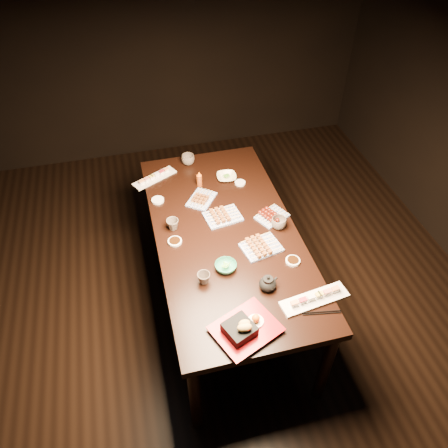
{
  "coord_description": "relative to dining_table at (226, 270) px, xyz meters",
  "views": [
    {
      "loc": [
        -0.44,
        -1.63,
        2.71
      ],
      "look_at": [
        0.07,
        0.36,
        0.77
      ],
      "focal_mm": 35.0,
      "sensor_mm": 36.0,
      "label": 1
    }
  ],
  "objects": [
    {
      "name": "teacup_near_left",
      "position": [
        -0.23,
        -0.37,
        0.41
      ],
      "size": [
        0.08,
        0.08,
        0.07
      ],
      "primitive_type": "imported",
      "rotation": [
        0.0,
        0.0,
        0.11
      ],
      "color": "#51463E",
      "rests_on": "dining_table"
    },
    {
      "name": "teacup_far_left",
      "position": [
        -0.33,
        0.11,
        0.41
      ],
      "size": [
        0.1,
        0.1,
        0.07
      ],
      "primitive_type": "imported",
      "rotation": [
        0.0,
        0.0,
        -0.26
      ],
      "color": "#51463E",
      "rests_on": "dining_table"
    },
    {
      "name": "teacup_mid_right",
      "position": [
        0.34,
        -0.05,
        0.41
      ],
      "size": [
        0.13,
        0.13,
        0.08
      ],
      "primitive_type": "imported",
      "rotation": [
        0.0,
        0.0,
        0.52
      ],
      "color": "#51463E",
      "rests_on": "dining_table"
    },
    {
      "name": "edamame_bowl_green",
      "position": [
        -0.08,
        -0.31,
        0.4
      ],
      "size": [
        0.13,
        0.13,
        0.04
      ],
      "primitive_type": "imported",
      "rotation": [
        0.0,
        0.0,
        -0.01
      ],
      "color": "#297F59",
      "rests_on": "dining_table"
    },
    {
      "name": "teapot",
      "position": [
        0.11,
        -0.5,
        0.42
      ],
      "size": [
        0.15,
        0.15,
        0.1
      ],
      "primitive_type": null,
      "rotation": [
        0.0,
        0.0,
        0.31
      ],
      "color": "black",
      "rests_on": "dining_table"
    },
    {
      "name": "sauce_dish_nw",
      "position": [
        -0.38,
        0.41,
        0.38
      ],
      "size": [
        0.1,
        0.1,
        0.02
      ],
      "primitive_type": "cylinder",
      "rotation": [
        0.0,
        0.0,
        0.19
      ],
      "color": "white",
      "rests_on": "dining_table"
    },
    {
      "name": "sauce_dish_west",
      "position": [
        -0.33,
        -0.02,
        0.38
      ],
      "size": [
        0.09,
        0.09,
        0.02
      ],
      "primitive_type": "cylinder",
      "rotation": [
        0.0,
        0.0,
        0.0
      ],
      "color": "white",
      "rests_on": "dining_table"
    },
    {
      "name": "chopsticks_se",
      "position": [
        0.34,
        -0.74,
        0.38
      ],
      "size": [
        0.21,
        0.05,
        0.01
      ],
      "primitive_type": null,
      "rotation": [
        0.0,
        0.0,
        -0.17
      ],
      "color": "black",
      "rests_on": "dining_table"
    },
    {
      "name": "chopsticks_near",
      "position": [
        -0.07,
        -0.79,
        0.38
      ],
      "size": [
        0.13,
        0.22,
        0.01
      ],
      "primitive_type": null,
      "rotation": [
        0.0,
        0.0,
        1.11
      ],
      "color": "black",
      "rests_on": "dining_table"
    },
    {
      "name": "yakitori_plate_left",
      "position": [
        -0.09,
        0.34,
        0.4
      ],
      "size": [
        0.25,
        0.26,
        0.05
      ],
      "primitive_type": null,
      "rotation": [
        0.0,
        0.0,
        0.93
      ],
      "color": "#828EB6",
      "rests_on": "dining_table"
    },
    {
      "name": "sauce_dish_se",
      "position": [
        0.32,
        -0.35,
        0.38
      ],
      "size": [
        0.1,
        0.1,
        0.02
      ],
      "primitive_type": "cylinder",
      "rotation": [
        0.0,
        0.0,
        -0.21
      ],
      "color": "white",
      "rests_on": "dining_table"
    },
    {
      "name": "sushi_platter_far",
      "position": [
        -0.37,
        0.67,
        0.4
      ],
      "size": [
        0.34,
        0.24,
        0.04
      ],
      "primitive_type": null,
      "rotation": [
        0.0,
        0.0,
        3.63
      ],
      "color": "white",
      "rests_on": "dining_table"
    },
    {
      "name": "tsukune_plate",
      "position": [
        0.33,
        0.06,
        0.4
      ],
      "size": [
        0.24,
        0.22,
        0.05
      ],
      "primitive_type": null,
      "rotation": [
        0.0,
        0.0,
        0.47
      ],
      "color": "#828EB6",
      "rests_on": "dining_table"
    },
    {
      "name": "teacup_far_right",
      "position": [
        -0.1,
        0.79,
        0.41
      ],
      "size": [
        0.1,
        0.1,
        0.08
      ],
      "primitive_type": "imported",
      "rotation": [
        0.0,
        0.0,
        -0.05
      ],
      "color": "#51463E",
      "rests_on": "dining_table"
    },
    {
      "name": "tempura_tray",
      "position": [
        -0.08,
        -0.74,
        0.43
      ],
      "size": [
        0.4,
        0.37,
        0.12
      ],
      "primitive_type": null,
      "rotation": [
        0.0,
        0.0,
        0.4
      ],
      "color": "black",
      "rests_on": "dining_table"
    },
    {
      "name": "sauce_dish_east",
      "position": [
        0.22,
        0.46,
        0.38
      ],
      "size": [
        0.1,
        0.1,
        0.01
      ],
      "primitive_type": "cylinder",
      "rotation": [
        0.0,
        0.0,
        0.29
      ],
      "color": "white",
      "rests_on": "dining_table"
    },
    {
      "name": "yakitori_plate_center",
      "position": [
        0.01,
        0.13,
        0.4
      ],
      "size": [
        0.26,
        0.2,
        0.06
      ],
      "primitive_type": null,
      "rotation": [
        0.0,
        0.0,
        0.15
      ],
      "color": "#828EB6",
      "rests_on": "dining_table"
    },
    {
      "name": "sushi_platter_near",
      "position": [
        0.34,
        -0.65,
        0.4
      ],
      "size": [
        0.4,
        0.16,
        0.05
      ],
      "primitive_type": null,
      "rotation": [
        0.0,
        0.0,
        0.14
      ],
      "color": "white",
      "rests_on": "dining_table"
    },
    {
      "name": "ground",
      "position": [
        -0.07,
        -0.31,
        -0.38
      ],
      "size": [
        5.0,
        5.0,
        0.0
      ],
      "primitive_type": "plane",
      "color": "black",
      "rests_on": "ground"
    },
    {
      "name": "condiment_bottle",
      "position": [
        -0.07,
        0.51,
        0.43
      ],
      "size": [
        0.04,
        0.04,
        0.12
      ],
      "primitive_type": "cylinder",
      "rotation": [
        0.0,
        0.0,
        -0.07
      ],
      "color": "maroon",
      "rests_on": "dining_table"
    },
    {
      "name": "dining_table",
      "position": [
        0.0,
        0.0,
        0.0
      ],
      "size": [
        1.16,
        1.91,
        0.75
      ],
      "primitive_type": "cube",
      "rotation": [
        0.0,
        0.0,
        0.15
      ],
      "color": "black",
      "rests_on": "ground"
    },
    {
      "name": "yakitori_plate_right",
      "position": [
        0.17,
        -0.2,
        0.4
      ],
      "size": [
        0.26,
        0.21,
        0.06
      ],
      "primitive_type": null,
      "rotation": [
        0.0,
        0.0,
        0.21
      ],
      "color": "#828EB6",
      "rests_on": "dining_table"
    },
    {
      "name": "edamame_bowl_cream",
      "position": [
        0.14,
        0.53,
        0.39
      ],
      "size": [
        0.16,
        0.16,
        0.03
      ],
      "primitive_type": "imported",
      "rotation": [
        0.0,
        0.0,
        -0.11
      ],
      "color": "beige",
      "rests_on": "dining_table"
    }
  ]
}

